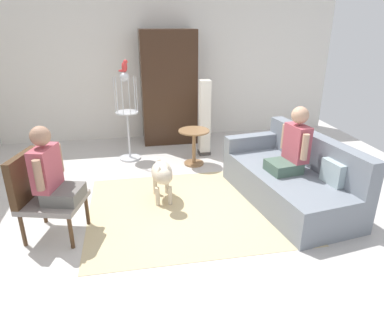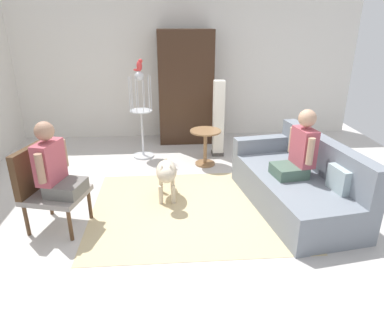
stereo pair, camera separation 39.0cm
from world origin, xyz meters
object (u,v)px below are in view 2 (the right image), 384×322
Objects in this scene: person_on_couch at (299,150)px; armoire_cabinet at (186,88)px; parrot at (139,65)px; couch at (297,184)px; round_end_table at (205,143)px; armchair at (44,184)px; person_on_armchair at (54,166)px; dog at (166,173)px; bird_cage_stand at (141,118)px; column_lamp at (218,119)px.

armoire_cabinet is at bearing 113.64° from person_on_couch.
person_on_couch is at bearing -43.89° from parrot.
couch is 1.77m from round_end_table.
armchair is 0.45× the size of armoire_cabinet.
person_on_armchair is 1.39m from dog.
person_on_armchair is 1.39× the size of round_end_table.
bird_cage_stand reaches higher than person_on_armchair.
dog is at bearing 24.89° from person_on_armchair.
dog is (1.21, 0.56, -0.38)m from person_on_armchair.
parrot is at bearing 69.28° from person_on_armchair.
bird_cage_stand is at bearing -133.45° from armoire_cabinet.
bird_cage_stand is at bearing 157.03° from round_end_table.
armchair is at bearing -136.94° from column_lamp.
bird_cage_stand is at bearing 180.00° from parrot.
parrot reaches higher than column_lamp.
bird_cage_stand reaches higher than round_end_table.
parrot reaches higher than person_on_couch.
dog is 1.87m from column_lamp.
round_end_table is at bearing 123.25° from person_on_couch.
parrot is 1.59m from column_lamp.
person_on_couch is (-0.04, -0.03, 0.48)m from couch.
armchair is at bearing -175.35° from couch.
armoire_cabinet is (-0.24, 1.29, 0.68)m from round_end_table.
person_on_couch is at bearing -137.84° from couch.
couch is 0.48m from person_on_couch.
person_on_couch is 1.69m from dog.
armchair is at bearing 164.88° from person_on_armchair.
parrot reaches higher than dog.
column_lamp is at bearing 111.41° from couch.
dog is 2.58m from armoire_cabinet.
column_lamp is 0.63× the size of armoire_cabinet.
armoire_cabinet reaches higher than bird_cage_stand.
round_end_table is 3.08× the size of parrot.
bird_cage_stand is (-0.40, 1.62, 0.31)m from dog.
column_lamp reaches higher than couch.
person_on_armchair is at bearing -174.86° from person_on_couch.
person_on_armchair is (-2.83, -0.25, -0.01)m from person_on_couch.
couch is 3.52× the size of round_end_table.
armoire_cabinet reaches higher than armchair.
armchair is 4.95× the size of parrot.
round_end_table is at bearing 124.85° from couch.
couch is at bearing 42.16° from person_on_couch.
parrot is at bearing 103.42° from dog.
bird_cage_stand is (-2.02, 1.93, -0.08)m from person_on_couch.
person_on_armchair is at bearing -110.40° from bird_cage_stand.
person_on_couch is 2.05m from column_lamp.
person_on_couch is at bearing 5.14° from person_on_armchair.
column_lamp reaches higher than person_on_armchair.
person_on_armchair is 2.46m from parrot.
person_on_couch is 2.84m from person_on_armchair.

